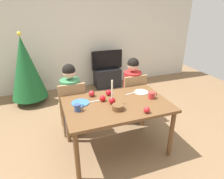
# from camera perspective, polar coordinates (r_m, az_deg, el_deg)

# --- Properties ---
(ground_plane) EXTENTS (7.68, 7.68, 0.00)m
(ground_plane) POSITION_cam_1_polar(r_m,az_deg,el_deg) (3.00, 1.36, -16.88)
(ground_plane) COLOR brown
(back_wall) EXTENTS (6.40, 0.10, 2.60)m
(back_wall) POSITION_cam_1_polar(r_m,az_deg,el_deg) (4.83, -10.14, 15.69)
(back_wall) COLOR beige
(back_wall) RESTS_ON ground
(dining_table) EXTENTS (1.40, 0.90, 0.75)m
(dining_table) POSITION_cam_1_polar(r_m,az_deg,el_deg) (2.62, 1.50, -5.75)
(dining_table) COLOR brown
(dining_table) RESTS_ON ground
(chair_left) EXTENTS (0.40, 0.40, 0.90)m
(chair_left) POSITION_cam_1_polar(r_m,az_deg,el_deg) (3.10, -11.74, -4.52)
(chair_left) COLOR #99754C
(chair_left) RESTS_ON ground
(chair_right) EXTENTS (0.40, 0.40, 0.90)m
(chair_right) POSITION_cam_1_polar(r_m,az_deg,el_deg) (3.37, 6.13, -1.68)
(chair_right) COLOR #99754C
(chair_right) RESTS_ON ground
(person_left_child) EXTENTS (0.30, 0.30, 1.17)m
(person_left_child) POSITION_cam_1_polar(r_m,az_deg,el_deg) (3.10, -11.92, -3.31)
(person_left_child) COLOR #33384C
(person_left_child) RESTS_ON ground
(person_right_child) EXTENTS (0.30, 0.30, 1.17)m
(person_right_child) POSITION_cam_1_polar(r_m,az_deg,el_deg) (3.37, 5.94, -0.58)
(person_right_child) COLOR #33384C
(person_right_child) RESTS_ON ground
(tv_stand) EXTENTS (0.64, 0.40, 0.48)m
(tv_stand) POSITION_cam_1_polar(r_m,az_deg,el_deg) (4.96, -1.42, 3.59)
(tv_stand) COLOR black
(tv_stand) RESTS_ON ground
(tv) EXTENTS (0.79, 0.05, 0.46)m
(tv) POSITION_cam_1_polar(r_m,az_deg,el_deg) (4.82, -1.48, 8.84)
(tv) COLOR black
(tv) RESTS_ON tv_stand
(christmas_tree) EXTENTS (0.73, 0.73, 1.50)m
(christmas_tree) POSITION_cam_1_polar(r_m,az_deg,el_deg) (4.30, -24.35, 5.83)
(christmas_tree) COLOR brown
(christmas_tree) RESTS_ON ground
(candle_centerpiece) EXTENTS (0.09, 0.09, 0.34)m
(candle_centerpiece) POSITION_cam_1_polar(r_m,az_deg,el_deg) (2.54, 0.02, -2.86)
(candle_centerpiece) COLOR red
(candle_centerpiece) RESTS_ON dining_table
(plate_left) EXTENTS (0.24, 0.24, 0.01)m
(plate_left) POSITION_cam_1_polar(r_m,az_deg,el_deg) (2.61, -9.39, -3.93)
(plate_left) COLOR teal
(plate_left) RESTS_ON dining_table
(plate_right) EXTENTS (0.20, 0.20, 0.01)m
(plate_right) POSITION_cam_1_polar(r_m,az_deg,el_deg) (2.92, 8.71, -0.75)
(plate_right) COLOR white
(plate_right) RESTS_ON dining_table
(mug_left) EXTENTS (0.12, 0.08, 0.09)m
(mug_left) POSITION_cam_1_polar(r_m,az_deg,el_deg) (2.41, -10.17, -5.34)
(mug_left) COLOR #33477F
(mug_left) RESTS_ON dining_table
(mug_right) EXTENTS (0.13, 0.09, 0.09)m
(mug_right) POSITION_cam_1_polar(r_m,az_deg,el_deg) (2.74, 11.72, -1.73)
(mug_right) COLOR #B72D2D
(mug_right) RESTS_ON dining_table
(fork_left) EXTENTS (0.18, 0.02, 0.01)m
(fork_left) POSITION_cam_1_polar(r_m,az_deg,el_deg) (2.62, -5.75, -3.61)
(fork_left) COLOR silver
(fork_left) RESTS_ON dining_table
(fork_right) EXTENTS (0.18, 0.04, 0.01)m
(fork_right) POSITION_cam_1_polar(r_m,az_deg,el_deg) (2.86, 5.68, -1.18)
(fork_right) COLOR silver
(fork_right) RESTS_ON dining_table
(bowl_walnuts) EXTENTS (0.15, 0.15, 0.07)m
(bowl_walnuts) POSITION_cam_1_polar(r_m,az_deg,el_deg) (2.41, 1.78, -5.29)
(bowl_walnuts) COLOR brown
(bowl_walnuts) RESTS_ON dining_table
(apple_near_candle) EXTENTS (0.09, 0.09, 0.09)m
(apple_near_candle) POSITION_cam_1_polar(r_m,az_deg,el_deg) (2.76, -6.10, -1.20)
(apple_near_candle) COLOR #B01C1F
(apple_near_candle) RESTS_ON dining_table
(apple_by_left_plate) EXTENTS (0.08, 0.08, 0.08)m
(apple_by_left_plate) POSITION_cam_1_polar(r_m,az_deg,el_deg) (2.38, 10.32, -6.00)
(apple_by_left_plate) COLOR red
(apple_by_left_plate) RESTS_ON dining_table
(apple_by_right_mug) EXTENTS (0.08, 0.08, 0.08)m
(apple_by_right_mug) POSITION_cam_1_polar(r_m,az_deg,el_deg) (2.78, -1.04, -0.94)
(apple_by_right_mug) COLOR red
(apple_by_right_mug) RESTS_ON dining_table
(apple_far_edge) EXTENTS (0.08, 0.08, 0.08)m
(apple_far_edge) POSITION_cam_1_polar(r_m,az_deg,el_deg) (2.62, -2.81, -2.64)
(apple_far_edge) COLOR red
(apple_far_edge) RESTS_ON dining_table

